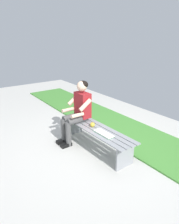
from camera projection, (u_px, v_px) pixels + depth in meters
name	position (u px, v px, depth m)	size (l,w,h in m)	color
ground_plane	(26.00, 142.00, 4.22)	(10.00, 7.00, 0.04)	beige
grass_strip	(131.00, 134.00, 4.48)	(9.00, 1.24, 0.03)	#478C38
bench_near	(96.00, 133.00, 3.82)	(1.77, 0.47, 0.43)	gray
person_seated	(78.00, 110.00, 4.01)	(0.50, 0.69, 1.24)	maroon
apple	(92.00, 125.00, 3.81)	(0.09, 0.09, 0.09)	gold
book_open	(104.00, 134.00, 3.55)	(0.41, 0.17, 0.02)	white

